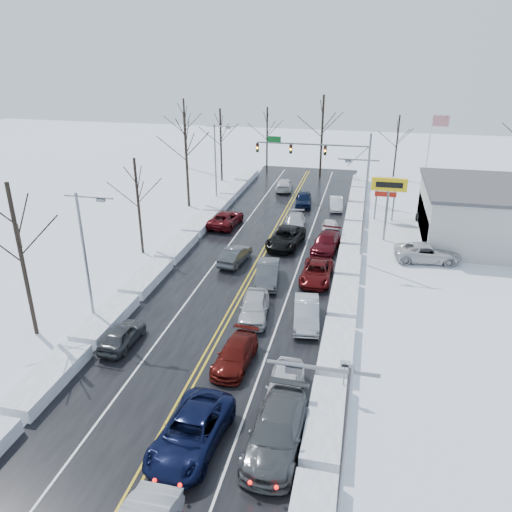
% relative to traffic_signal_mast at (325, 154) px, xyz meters
% --- Properties ---
extents(ground, '(160.00, 160.00, 0.00)m').
position_rel_traffic_signal_mast_xyz_m(ground, '(-3.45, -27.99, -5.48)').
color(ground, white).
rests_on(ground, ground).
extents(road_surface, '(14.00, 84.00, 0.01)m').
position_rel_traffic_signal_mast_xyz_m(road_surface, '(-3.45, -25.99, -5.47)').
color(road_surface, black).
rests_on(road_surface, ground).
extents(snow_bank_left, '(1.95, 72.00, 0.79)m').
position_rel_traffic_signal_mast_xyz_m(snow_bank_left, '(-11.05, -25.99, -5.48)').
color(snow_bank_left, white).
rests_on(snow_bank_left, ground).
extents(snow_bank_right, '(1.95, 72.00, 0.79)m').
position_rel_traffic_signal_mast_xyz_m(snow_bank_right, '(4.15, -25.99, -5.48)').
color(snow_bank_right, white).
rests_on(snow_bank_right, ground).
extents(traffic_signal_mast, '(13.28, 0.39, 8.00)m').
position_rel_traffic_signal_mast_xyz_m(traffic_signal_mast, '(0.00, 0.00, 0.00)').
color(traffic_signal_mast, slate).
rests_on(traffic_signal_mast, ground).
extents(tires_plus_sign, '(3.20, 0.34, 6.00)m').
position_rel_traffic_signal_mast_xyz_m(tires_plus_sign, '(7.05, -12.00, -0.49)').
color(tires_plus_sign, slate).
rests_on(tires_plus_sign, ground).
extents(used_vehicles_sign, '(2.20, 0.22, 4.65)m').
position_rel_traffic_signal_mast_xyz_m(used_vehicles_sign, '(7.05, -5.99, -2.16)').
color(used_vehicles_sign, slate).
rests_on(used_vehicles_sign, ground).
extents(speed_limit_sign, '(0.55, 0.09, 2.35)m').
position_rel_traffic_signal_mast_xyz_m(speed_limit_sign, '(4.75, -35.99, -3.84)').
color(speed_limit_sign, slate).
rests_on(speed_limit_sign, ground).
extents(flagpole, '(1.87, 1.20, 10.00)m').
position_rel_traffic_signal_mast_xyz_m(flagpole, '(11.72, 2.01, 0.45)').
color(flagpole, silver).
rests_on(flagpole, ground).
extents(streetlight_se, '(3.20, 0.25, 9.00)m').
position_rel_traffic_signal_mast_xyz_m(streetlight_se, '(4.85, -45.99, -0.17)').
color(streetlight_se, slate).
rests_on(streetlight_se, ground).
extents(streetlight_ne, '(3.20, 0.25, 9.00)m').
position_rel_traffic_signal_mast_xyz_m(streetlight_ne, '(4.85, -17.99, -0.17)').
color(streetlight_ne, slate).
rests_on(streetlight_ne, ground).
extents(streetlight_sw, '(3.20, 0.25, 9.00)m').
position_rel_traffic_signal_mast_xyz_m(streetlight_sw, '(-11.74, -31.99, -0.17)').
color(streetlight_sw, slate).
rests_on(streetlight_sw, ground).
extents(streetlight_nw, '(3.20, 0.25, 9.00)m').
position_rel_traffic_signal_mast_xyz_m(streetlight_nw, '(-11.74, -3.99, -0.17)').
color(streetlight_nw, slate).
rests_on(streetlight_nw, ground).
extents(tree_left_b, '(4.00, 4.00, 10.00)m').
position_rel_traffic_signal_mast_xyz_m(tree_left_b, '(-14.95, -33.99, 1.51)').
color(tree_left_b, '#2D231C').
rests_on(tree_left_b, ground).
extents(tree_left_c, '(3.40, 3.40, 8.50)m').
position_rel_traffic_signal_mast_xyz_m(tree_left_c, '(-13.95, -19.99, 0.46)').
color(tree_left_c, '#2D231C').
rests_on(tree_left_c, ground).
extents(tree_left_d, '(4.20, 4.20, 10.50)m').
position_rel_traffic_signal_mast_xyz_m(tree_left_d, '(-14.65, -5.99, 1.86)').
color(tree_left_d, '#2D231C').
rests_on(tree_left_d, ground).
extents(tree_left_e, '(3.80, 3.80, 9.50)m').
position_rel_traffic_signal_mast_xyz_m(tree_left_e, '(-14.25, 6.01, 1.16)').
color(tree_left_e, '#2D231C').
rests_on(tree_left_e, ground).
extents(tree_far_a, '(4.00, 4.00, 10.00)m').
position_rel_traffic_signal_mast_xyz_m(tree_far_a, '(-21.45, 12.01, 1.51)').
color(tree_far_a, '#2D231C').
rests_on(tree_far_a, ground).
extents(tree_far_b, '(3.60, 3.60, 9.00)m').
position_rel_traffic_signal_mast_xyz_m(tree_far_b, '(-9.45, 13.01, 0.81)').
color(tree_far_b, '#2D231C').
rests_on(tree_far_b, ground).
extents(tree_far_c, '(4.40, 4.40, 11.00)m').
position_rel_traffic_signal_mast_xyz_m(tree_far_c, '(-1.45, 11.01, 2.21)').
color(tree_far_c, '#2D231C').
rests_on(tree_far_c, ground).
extents(tree_far_d, '(3.40, 3.40, 8.50)m').
position_rel_traffic_signal_mast_xyz_m(tree_far_d, '(8.55, 12.51, 0.46)').
color(tree_far_d, '#2D231C').
rests_on(tree_far_d, ground).
extents(queued_car_2, '(3.12, 5.97, 1.61)m').
position_rel_traffic_signal_mast_xyz_m(queued_car_2, '(-1.86, -41.06, -5.48)').
color(queued_car_2, black).
rests_on(queued_car_2, ground).
extents(queued_car_3, '(2.16, 4.70, 1.33)m').
position_rel_traffic_signal_mast_xyz_m(queued_car_3, '(-1.54, -34.40, -5.48)').
color(queued_car_3, '#490D09').
rests_on(queued_car_3, ground).
extents(queued_car_4, '(2.39, 4.81, 1.58)m').
position_rel_traffic_signal_mast_xyz_m(queued_car_4, '(-1.68, -28.89, -5.48)').
color(queued_car_4, silver).
rests_on(queued_car_4, ground).
extents(queued_car_5, '(2.26, 4.96, 1.58)m').
position_rel_traffic_signal_mast_xyz_m(queued_car_5, '(-1.88, -23.39, -5.48)').
color(queued_car_5, '#414346').
rests_on(queued_car_5, ground).
extents(queued_car_6, '(3.29, 5.95, 1.58)m').
position_rel_traffic_signal_mast_xyz_m(queued_car_6, '(-1.80, -15.47, -5.48)').
color(queued_car_6, black).
rests_on(queued_car_6, ground).
extents(queued_car_7, '(2.45, 4.98, 1.39)m').
position_rel_traffic_signal_mast_xyz_m(queued_car_7, '(-1.62, -10.79, -5.48)').
color(queued_car_7, '#B0B3B9').
rests_on(queued_car_7, ground).
extents(queued_car_8, '(2.27, 4.67, 1.54)m').
position_rel_traffic_signal_mast_xyz_m(queued_car_8, '(-1.87, -2.89, -5.48)').
color(queued_car_8, black).
rests_on(queued_car_8, ground).
extents(queued_car_11, '(2.61, 5.99, 1.72)m').
position_rel_traffic_signal_mast_xyz_m(queued_car_11, '(1.98, -40.23, -5.48)').
color(queued_car_11, '#434649').
rests_on(queued_car_11, ground).
extents(queued_car_12, '(1.87, 4.51, 1.53)m').
position_rel_traffic_signal_mast_xyz_m(queued_car_12, '(1.76, -36.76, -5.48)').
color(queued_car_12, silver).
rests_on(queued_car_12, ground).
extents(queued_car_13, '(2.23, 4.84, 1.54)m').
position_rel_traffic_signal_mast_xyz_m(queued_car_13, '(1.87, -28.88, -5.48)').
color(queued_car_13, '#A5A7AD').
rests_on(queued_car_13, ground).
extents(queued_car_14, '(2.38, 5.04, 1.39)m').
position_rel_traffic_signal_mast_xyz_m(queued_car_14, '(1.80, -22.16, -5.48)').
color(queued_car_14, '#48090A').
rests_on(queued_car_14, ground).
extents(queued_car_15, '(2.68, 5.35, 1.49)m').
position_rel_traffic_signal_mast_xyz_m(queued_car_15, '(1.96, -15.69, -5.48)').
color(queued_car_15, '#43090F').
rests_on(queued_car_15, ground).
extents(queued_car_16, '(1.87, 4.07, 1.35)m').
position_rel_traffic_signal_mast_xyz_m(queued_car_16, '(1.93, -11.89, -5.48)').
color(queued_car_16, white).
rests_on(queued_car_16, ground).
extents(queued_car_17, '(1.82, 4.14, 1.32)m').
position_rel_traffic_signal_mast_xyz_m(queued_car_17, '(1.88, -3.37, -5.48)').
color(queued_car_17, silver).
rests_on(queued_car_17, ground).
extents(oncoming_car_0, '(2.09, 4.52, 1.43)m').
position_rel_traffic_signal_mast_xyz_m(oncoming_car_0, '(-5.34, -20.31, -5.48)').
color(oncoming_car_0, '#3A3C3F').
rests_on(oncoming_car_0, ground).
extents(oncoming_car_1, '(2.94, 5.60, 1.50)m').
position_rel_traffic_signal_mast_xyz_m(oncoming_car_1, '(-8.68, -11.44, -5.48)').
color(oncoming_car_1, '#510A0F').
rests_on(oncoming_car_1, ground).
extents(oncoming_car_2, '(2.58, 5.16, 1.44)m').
position_rel_traffic_signal_mast_xyz_m(oncoming_car_2, '(-5.17, 3.17, -5.48)').
color(oncoming_car_2, silver).
rests_on(oncoming_car_2, ground).
extents(oncoming_car_3, '(1.72, 4.05, 1.37)m').
position_rel_traffic_signal_mast_xyz_m(oncoming_car_3, '(-8.89, -33.96, -5.48)').
color(oncoming_car_3, '#393B3D').
rests_on(oncoming_car_3, ground).
extents(parked_car_0, '(5.78, 3.11, 1.54)m').
position_rel_traffic_signal_mast_xyz_m(parked_car_0, '(10.62, -16.31, -5.48)').
color(parked_car_0, silver).
rests_on(parked_car_0, ground).
extents(parked_car_1, '(2.30, 4.73, 1.33)m').
position_rel_traffic_signal_mast_xyz_m(parked_car_1, '(13.47, -11.62, -5.48)').
color(parked_car_1, '#45484A').
rests_on(parked_car_1, ground).
extents(parked_car_2, '(2.47, 5.18, 1.71)m').
position_rel_traffic_signal_mast_xyz_m(parked_car_2, '(11.52, -7.19, -5.48)').
color(parked_car_2, black).
rests_on(parked_car_2, ground).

